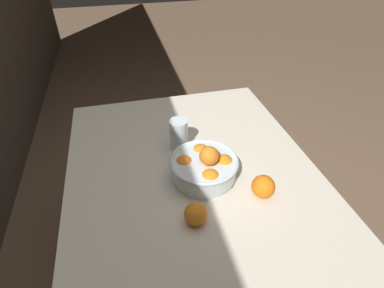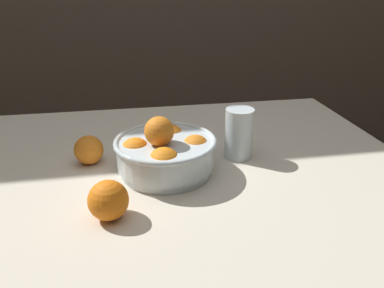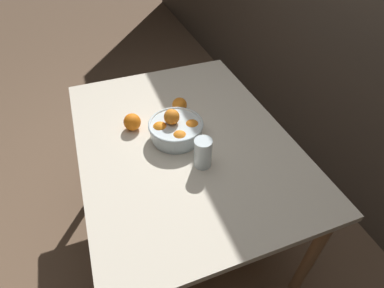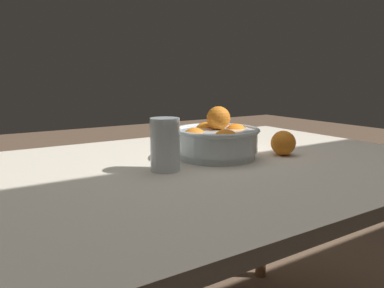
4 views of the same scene
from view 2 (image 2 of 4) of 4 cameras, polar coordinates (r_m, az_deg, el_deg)
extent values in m
cube|color=beige|center=(0.96, -3.54, -4.09)|extent=(1.24, 0.93, 0.03)
cylinder|color=#936B47|center=(1.56, -26.42, -10.04)|extent=(0.05, 0.05, 0.69)
cylinder|color=#936B47|center=(1.62, 15.29, -6.78)|extent=(0.05, 0.05, 0.69)
cylinder|color=silver|center=(0.92, -3.96, -3.62)|extent=(0.22, 0.22, 0.02)
cylinder|color=silver|center=(0.90, -4.03, -1.36)|extent=(0.23, 0.23, 0.06)
torus|color=silver|center=(0.89, -4.09, 0.41)|extent=(0.24, 0.24, 0.01)
sphere|color=orange|center=(0.90, 0.55, -0.84)|extent=(0.07, 0.07, 0.07)
sphere|color=orange|center=(0.96, -3.24, 0.83)|extent=(0.07, 0.07, 0.07)
sphere|color=orange|center=(0.89, -8.60, -1.34)|extent=(0.07, 0.07, 0.07)
sphere|color=orange|center=(0.83, -4.27, -3.00)|extent=(0.08, 0.08, 0.08)
sphere|color=orange|center=(0.86, -5.02, 1.95)|extent=(0.07, 0.07, 0.07)
cylinder|color=#F4A314|center=(0.98, 7.10, 0.79)|extent=(0.06, 0.06, 0.10)
cylinder|color=silver|center=(0.97, 7.15, 1.61)|extent=(0.07, 0.07, 0.13)
sphere|color=orange|center=(0.75, -12.64, -8.36)|extent=(0.08, 0.08, 0.08)
sphere|color=orange|center=(0.98, -15.46, -0.87)|extent=(0.07, 0.07, 0.07)
camera|label=1|loc=(1.29, -51.16, 31.65)|focal=28.00mm
camera|label=3|loc=(1.27, 65.34, 34.46)|focal=28.00mm
camera|label=4|loc=(1.81, 13.74, 17.16)|focal=35.00mm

